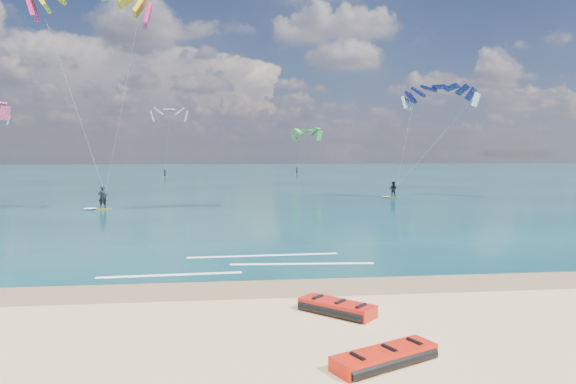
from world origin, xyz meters
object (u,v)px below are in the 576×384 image
object	(u,v)px
packed_kite_left	(385,364)
kitesurfer_far	(419,133)
packed_kite_mid	(337,314)
kitesurfer_main	(97,92)

from	to	relation	value
packed_kite_left	kitesurfer_far	bearing A→B (deg)	43.45
packed_kite_mid	kitesurfer_far	world-z (taller)	kitesurfer_far
packed_kite_left	kitesurfer_main	bearing A→B (deg)	88.94
packed_kite_mid	kitesurfer_far	xyz separation A→B (m)	(15.07, 34.01, 6.31)
packed_kite_left	packed_kite_mid	world-z (taller)	packed_kite_mid
kitesurfer_far	packed_kite_left	bearing A→B (deg)	-87.85
packed_kite_mid	kitesurfer_far	bearing A→B (deg)	110.08
kitesurfer_main	kitesurfer_far	world-z (taller)	kitesurfer_main
kitesurfer_main	kitesurfer_far	xyz separation A→B (m)	(27.20, 9.41, -2.33)
packed_kite_mid	packed_kite_left	bearing A→B (deg)	-41.25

